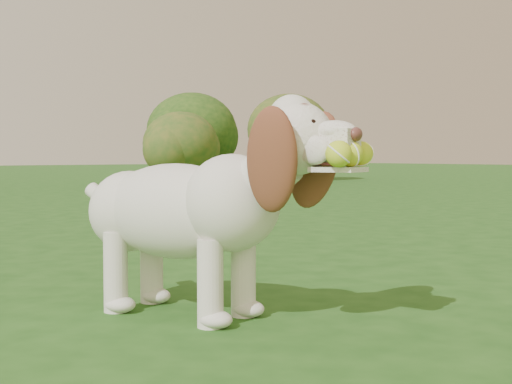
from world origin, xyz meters
TOP-DOWN VIEW (x-y plane):
  - ground at (0.00, 0.00)m, footprint 80.00×80.00m
  - dog at (0.20, -0.02)m, footprint 0.71×1.29m
  - shrub_h at (10.47, 11.04)m, footprint 2.08×2.08m
  - shrub_f at (6.77, 9.84)m, footprint 1.84×1.84m
  - shrub_d at (5.73, 8.66)m, footprint 1.38×1.38m

SIDE VIEW (x-z plane):
  - ground at x=0.00m, z-range 0.00..0.00m
  - dog at x=0.20m, z-range 0.03..0.88m
  - shrub_d at x=5.73m, z-range 0.13..1.55m
  - shrub_f at x=6.77m, z-range 0.17..2.07m
  - shrub_h at x=10.47m, z-range 0.19..2.35m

